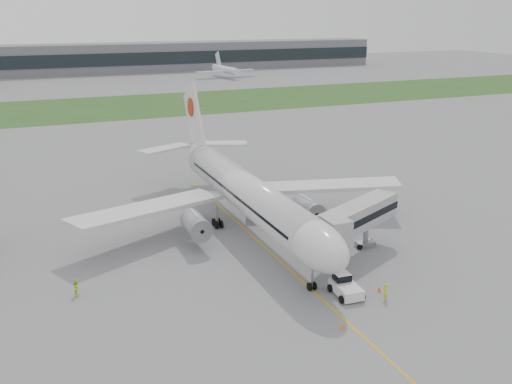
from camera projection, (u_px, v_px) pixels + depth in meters
name	position (u px, v px, depth m)	size (l,w,h in m)	color
ground	(258.00, 241.00, 75.10)	(600.00, 600.00, 0.00)	slate
apron_markings	(274.00, 255.00, 70.71)	(70.00, 70.00, 0.04)	gold
grass_strip	(110.00, 107.00, 180.58)	(600.00, 50.00, 0.02)	#25481B
terminal_building	(72.00, 59.00, 275.05)	(320.00, 22.30, 14.00)	slate
airliner	(244.00, 190.00, 77.68)	(48.13, 53.95, 17.88)	silver
pushback_tug	(345.00, 286.00, 60.73)	(2.99, 4.21, 2.08)	white
jet_bridge	(355.00, 219.00, 68.64)	(14.06, 9.89, 6.87)	#B1B1B4
safety_cone_left	(343.00, 326.00, 54.20)	(0.44, 0.44, 0.60)	#FF630D
safety_cone_right	(379.00, 289.00, 61.44)	(0.45, 0.45, 0.62)	#FF630D
ground_crew_near	(385.00, 292.00, 59.46)	(0.71, 0.46, 1.94)	#D3E826
ground_crew_far	(77.00, 288.00, 60.41)	(0.92, 0.72, 1.89)	#CBF729
distant_aircraft_right	(225.00, 78.00, 261.30)	(28.21, 24.89, 10.78)	silver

